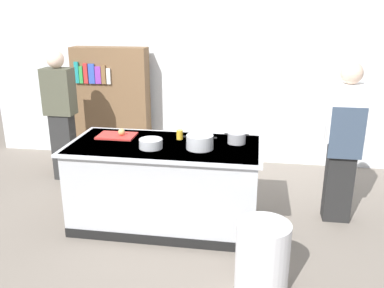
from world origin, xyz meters
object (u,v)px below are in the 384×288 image
(onion, at_px, (122,132))
(juice_cup, at_px, (180,135))
(person_guest, at_px, (61,113))
(person_chef, at_px, (344,140))
(stock_pot, at_px, (200,142))
(trash_bin, at_px, (262,257))
(bookshelf, at_px, (112,105))
(sauce_pan, at_px, (237,138))
(mixing_bowl, at_px, (151,144))

(onion, relative_size, juice_cup, 0.73)
(person_guest, bearing_deg, person_chef, 73.58)
(stock_pot, distance_m, person_guest, 2.27)
(onion, bearing_deg, trash_bin, -36.03)
(person_chef, bearing_deg, onion, 83.68)
(stock_pot, height_order, trash_bin, stock_pot)
(trash_bin, bearing_deg, person_guest, 143.52)
(person_guest, distance_m, bookshelf, 0.90)
(stock_pot, xyz_separation_m, person_chef, (1.45, 0.47, -0.06))
(onion, bearing_deg, sauce_pan, -0.78)
(onion, xyz_separation_m, bookshelf, (-0.69, 1.63, -0.10))
(sauce_pan, bearing_deg, mixing_bowl, -160.81)
(sauce_pan, distance_m, mixing_bowl, 0.88)
(mixing_bowl, xyz_separation_m, trash_bin, (1.12, -0.81, -0.65))
(stock_pot, height_order, sauce_pan, stock_pot)
(person_chef, distance_m, person_guest, 3.50)
(onion, distance_m, person_guest, 1.39)
(stock_pot, height_order, juice_cup, stock_pot)
(juice_cup, height_order, bookshelf, bookshelf)
(person_guest, bearing_deg, onion, 46.71)
(sauce_pan, bearing_deg, juice_cup, 176.50)
(stock_pot, relative_size, person_guest, 0.19)
(trash_bin, bearing_deg, bookshelf, 129.02)
(onion, distance_m, bookshelf, 1.77)
(sauce_pan, height_order, mixing_bowl, sauce_pan)
(onion, height_order, juice_cup, juice_cup)
(onion, distance_m, sauce_pan, 1.23)
(sauce_pan, xyz_separation_m, person_chef, (1.10, 0.24, -0.04))
(mixing_bowl, height_order, juice_cup, juice_cup)
(sauce_pan, height_order, person_chef, person_chef)
(onion, distance_m, stock_pot, 0.92)
(mixing_bowl, height_order, person_chef, person_chef)
(sauce_pan, bearing_deg, bookshelf, 139.50)
(trash_bin, xyz_separation_m, person_guest, (-2.64, 1.95, 0.61))
(sauce_pan, bearing_deg, onion, 179.22)
(stock_pot, bearing_deg, person_chef, 17.84)
(trash_bin, distance_m, bookshelf, 3.57)
(juice_cup, bearing_deg, onion, -178.18)
(bookshelf, bearing_deg, mixing_bowl, -60.45)
(stock_pot, xyz_separation_m, trash_bin, (0.64, -0.86, -0.67))
(sauce_pan, bearing_deg, trash_bin, -74.99)
(stock_pot, distance_m, trash_bin, 1.27)
(juice_cup, relative_size, bookshelf, 0.06)
(juice_cup, bearing_deg, stock_pot, -46.70)
(mixing_bowl, height_order, bookshelf, bookshelf)
(onion, distance_m, person_chef, 2.35)
(onion, distance_m, trash_bin, 2.00)
(trash_bin, bearing_deg, onion, 143.97)
(bookshelf, bearing_deg, person_guest, -117.82)
(mixing_bowl, relative_size, person_chef, 0.14)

